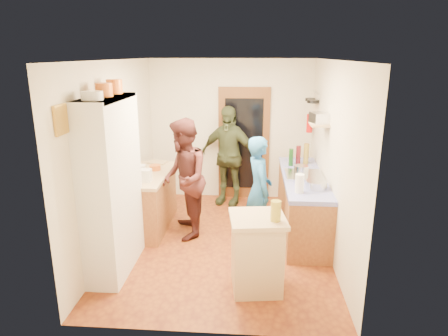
# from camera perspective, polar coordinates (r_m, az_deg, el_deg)

# --- Properties ---
(floor) EXTENTS (3.00, 4.00, 0.02)m
(floor) POSITION_cam_1_polar(r_m,az_deg,el_deg) (6.00, -0.25, -10.60)
(floor) COLOR brown
(floor) RESTS_ON ground
(ceiling) EXTENTS (3.00, 4.00, 0.02)m
(ceiling) POSITION_cam_1_polar(r_m,az_deg,el_deg) (5.36, -0.29, 15.29)
(ceiling) COLOR silver
(ceiling) RESTS_ON ground
(wall_back) EXTENTS (3.00, 0.02, 2.60)m
(wall_back) POSITION_cam_1_polar(r_m,az_deg,el_deg) (7.50, 0.96, 5.43)
(wall_back) COLOR beige
(wall_back) RESTS_ON ground
(wall_front) EXTENTS (3.00, 0.02, 2.60)m
(wall_front) POSITION_cam_1_polar(r_m,az_deg,el_deg) (3.64, -2.81, -6.30)
(wall_front) COLOR beige
(wall_front) RESTS_ON ground
(wall_left) EXTENTS (0.02, 4.00, 2.60)m
(wall_left) POSITION_cam_1_polar(r_m,az_deg,el_deg) (5.85, -15.18, 1.83)
(wall_left) COLOR beige
(wall_left) RESTS_ON ground
(wall_right) EXTENTS (0.02, 4.00, 2.60)m
(wall_right) POSITION_cam_1_polar(r_m,az_deg,el_deg) (5.63, 15.25, 1.26)
(wall_right) COLOR beige
(wall_right) RESTS_ON ground
(door_frame) EXTENTS (0.95, 0.06, 2.10)m
(door_frame) POSITION_cam_1_polar(r_m,az_deg,el_deg) (7.50, 2.84, 3.47)
(door_frame) COLOR brown
(door_frame) RESTS_ON ground
(door_glass) EXTENTS (0.70, 0.02, 1.70)m
(door_glass) POSITION_cam_1_polar(r_m,az_deg,el_deg) (7.46, 2.84, 3.41)
(door_glass) COLOR black
(door_glass) RESTS_ON door_frame
(hutch_body) EXTENTS (0.40, 1.20, 2.20)m
(hutch_body) POSITION_cam_1_polar(r_m,az_deg,el_deg) (5.11, -15.70, -2.58)
(hutch_body) COLOR silver
(hutch_body) RESTS_ON ground
(hutch_top_shelf) EXTENTS (0.40, 1.14, 0.04)m
(hutch_top_shelf) POSITION_cam_1_polar(r_m,az_deg,el_deg) (4.89, -16.66, 9.51)
(hutch_top_shelf) COLOR silver
(hutch_top_shelf) RESTS_ON hutch_body
(plate_stack) EXTENTS (0.23, 0.23, 0.10)m
(plate_stack) POSITION_cam_1_polar(r_m,az_deg,el_deg) (4.55, -18.32, 9.79)
(plate_stack) COLOR white
(plate_stack) RESTS_ON hutch_top_shelf
(orange_pot_a) EXTENTS (0.20, 0.20, 0.16)m
(orange_pot_a) POSITION_cam_1_polar(r_m,az_deg,el_deg) (4.88, -16.77, 10.65)
(orange_pot_a) COLOR orange
(orange_pot_a) RESTS_ON hutch_top_shelf
(orange_pot_b) EXTENTS (0.20, 0.20, 0.17)m
(orange_pot_b) POSITION_cam_1_polar(r_m,az_deg,el_deg) (5.21, -15.39, 11.16)
(orange_pot_b) COLOR orange
(orange_pot_b) RESTS_ON hutch_top_shelf
(left_counter_base) EXTENTS (0.60, 1.40, 0.85)m
(left_counter_base) POSITION_cam_1_polar(r_m,az_deg,el_deg) (6.43, -10.70, -4.79)
(left_counter_base) COLOR #A06832
(left_counter_base) RESTS_ON ground
(left_counter_top) EXTENTS (0.64, 1.44, 0.05)m
(left_counter_top) POSITION_cam_1_polar(r_m,az_deg,el_deg) (6.29, -10.91, -0.95)
(left_counter_top) COLOR tan
(left_counter_top) RESTS_ON left_counter_base
(toaster) EXTENTS (0.24, 0.16, 0.18)m
(toaster) POSITION_cam_1_polar(r_m,az_deg,el_deg) (5.86, -11.51, -1.05)
(toaster) COLOR white
(toaster) RESTS_ON left_counter_top
(kettle) EXTENTS (0.19, 0.19, 0.18)m
(kettle) POSITION_cam_1_polar(r_m,az_deg,el_deg) (6.11, -11.83, -0.40)
(kettle) COLOR white
(kettle) RESTS_ON left_counter_top
(orange_bowl) EXTENTS (0.22, 0.22, 0.08)m
(orange_bowl) POSITION_cam_1_polar(r_m,az_deg,el_deg) (6.42, -9.83, 0.07)
(orange_bowl) COLOR orange
(orange_bowl) RESTS_ON left_counter_top
(chopping_board) EXTENTS (0.34, 0.28, 0.02)m
(chopping_board) POSITION_cam_1_polar(r_m,az_deg,el_deg) (6.83, -9.46, 0.83)
(chopping_board) COLOR tan
(chopping_board) RESTS_ON left_counter_top
(right_counter_base) EXTENTS (0.60, 2.20, 0.84)m
(right_counter_base) POSITION_cam_1_polar(r_m,az_deg,el_deg) (6.31, 11.08, -5.24)
(right_counter_base) COLOR #A06832
(right_counter_base) RESTS_ON ground
(right_counter_top) EXTENTS (0.62, 2.22, 0.06)m
(right_counter_top) POSITION_cam_1_polar(r_m,az_deg,el_deg) (6.17, 11.30, -1.35)
(right_counter_top) COLOR #2122C1
(right_counter_top) RESTS_ON right_counter_base
(hob) EXTENTS (0.55, 0.58, 0.04)m
(hob) POSITION_cam_1_polar(r_m,az_deg,el_deg) (6.11, 11.37, -1.01)
(hob) COLOR silver
(hob) RESTS_ON right_counter_top
(pot_on_hob) EXTENTS (0.21, 0.21, 0.14)m
(pot_on_hob) POSITION_cam_1_polar(r_m,az_deg,el_deg) (6.06, 10.97, -0.28)
(pot_on_hob) COLOR silver
(pot_on_hob) RESTS_ON hob
(bottle_a) EXTENTS (0.08, 0.08, 0.28)m
(bottle_a) POSITION_cam_1_polar(r_m,az_deg,el_deg) (6.63, 9.55, 1.51)
(bottle_a) COLOR #143F14
(bottle_a) RESTS_ON right_counter_top
(bottle_b) EXTENTS (0.08, 0.08, 0.31)m
(bottle_b) POSITION_cam_1_polar(r_m,az_deg,el_deg) (6.76, 10.56, 1.85)
(bottle_b) COLOR #591419
(bottle_b) RESTS_ON right_counter_top
(bottle_c) EXTENTS (0.09, 0.09, 0.35)m
(bottle_c) POSITION_cam_1_polar(r_m,az_deg,el_deg) (6.78, 11.66, 1.99)
(bottle_c) COLOR olive
(bottle_c) RESTS_ON right_counter_top
(paper_towel) EXTENTS (0.15, 0.15, 0.25)m
(paper_towel) POSITION_cam_1_polar(r_m,az_deg,el_deg) (5.37, 10.75, -2.19)
(paper_towel) COLOR white
(paper_towel) RESTS_ON right_counter_top
(mixing_bowl) EXTENTS (0.30, 0.30, 0.11)m
(mixing_bowl) POSITION_cam_1_polar(r_m,az_deg,el_deg) (5.60, 13.05, -2.34)
(mixing_bowl) COLOR silver
(mixing_bowl) RESTS_ON right_counter_top
(island_base) EXTENTS (0.62, 0.62, 0.86)m
(island_base) POSITION_cam_1_polar(r_m,az_deg,el_deg) (4.75, 4.69, -12.27)
(island_base) COLOR tan
(island_base) RESTS_ON ground
(island_top) EXTENTS (0.70, 0.70, 0.05)m
(island_top) POSITION_cam_1_polar(r_m,az_deg,el_deg) (4.56, 4.82, -7.23)
(island_top) COLOR tan
(island_top) RESTS_ON island_base
(cutting_board) EXTENTS (0.38, 0.32, 0.02)m
(cutting_board) POSITION_cam_1_polar(r_m,az_deg,el_deg) (4.59, 4.12, -6.89)
(cutting_board) COLOR white
(cutting_board) RESTS_ON island_top
(oil_jar) EXTENTS (0.13, 0.13, 0.23)m
(oil_jar) POSITION_cam_1_polar(r_m,az_deg,el_deg) (4.42, 7.40, -6.09)
(oil_jar) COLOR #AD9E2D
(oil_jar) RESTS_ON island_top
(pan_rail) EXTENTS (0.02, 0.65, 0.02)m
(pan_rail) POSITION_cam_1_polar(r_m,az_deg,el_deg) (6.98, 13.01, 10.46)
(pan_rail) COLOR silver
(pan_rail) RESTS_ON wall_right
(pan_hang_a) EXTENTS (0.18, 0.18, 0.05)m
(pan_hang_a) POSITION_cam_1_polar(r_m,az_deg,el_deg) (6.81, 12.65, 9.25)
(pan_hang_a) COLOR black
(pan_hang_a) RESTS_ON pan_rail
(pan_hang_b) EXTENTS (0.16, 0.16, 0.05)m
(pan_hang_b) POSITION_cam_1_polar(r_m,az_deg,el_deg) (7.01, 12.41, 9.28)
(pan_hang_b) COLOR black
(pan_hang_b) RESTS_ON pan_rail
(pan_hang_c) EXTENTS (0.17, 0.17, 0.05)m
(pan_hang_c) POSITION_cam_1_polar(r_m,az_deg,el_deg) (7.20, 12.20, 9.55)
(pan_hang_c) COLOR black
(pan_hang_c) RESTS_ON pan_rail
(wall_shelf) EXTENTS (0.26, 0.42, 0.03)m
(wall_shelf) POSITION_cam_1_polar(r_m,az_deg,el_deg) (5.95, 13.42, 6.13)
(wall_shelf) COLOR tan
(wall_shelf) RESTS_ON wall_right
(radio) EXTENTS (0.28, 0.34, 0.15)m
(radio) POSITION_cam_1_polar(r_m,az_deg,el_deg) (5.94, 13.48, 6.98)
(radio) COLOR silver
(radio) RESTS_ON wall_shelf
(ext_bracket) EXTENTS (0.06, 0.10, 0.04)m
(ext_bracket) POSITION_cam_1_polar(r_m,az_deg,el_deg) (7.23, 12.59, 5.86)
(ext_bracket) COLOR black
(ext_bracket) RESTS_ON wall_right
(fire_extinguisher) EXTENTS (0.11, 0.11, 0.32)m
(fire_extinguisher) POSITION_cam_1_polar(r_m,az_deg,el_deg) (7.21, 12.14, 6.27)
(fire_extinguisher) COLOR red
(fire_extinguisher) RESTS_ON wall_right
(picture_frame) EXTENTS (0.03, 0.25, 0.30)m
(picture_frame) POSITION_cam_1_polar(r_m,az_deg,el_deg) (4.30, -22.28, 6.41)
(picture_frame) COLOR gold
(picture_frame) RESTS_ON wall_left
(person_hob) EXTENTS (0.50, 0.64, 1.57)m
(person_hob) POSITION_cam_1_polar(r_m,az_deg,el_deg) (5.78, 5.36, -3.18)
(person_hob) COLOR #225E9B
(person_hob) RESTS_ON ground
(person_left) EXTENTS (0.86, 1.00, 1.80)m
(person_left) POSITION_cam_1_polar(r_m,az_deg,el_deg) (5.95, -5.53, -1.46)
(person_left) COLOR #411C1A
(person_left) RESTS_ON ground
(person_back) EXTENTS (1.15, 0.76, 1.81)m
(person_back) POSITION_cam_1_polar(r_m,az_deg,el_deg) (7.19, 0.65, 1.74)
(person_back) COLOR #363F25
(person_back) RESTS_ON ground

